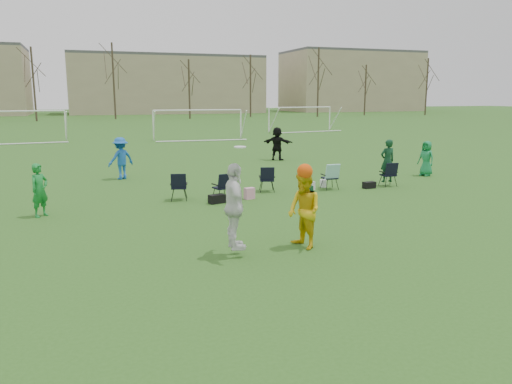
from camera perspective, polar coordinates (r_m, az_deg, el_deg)
name	(u,v)px	position (r m, az deg, el deg)	size (l,w,h in m)	color
ground	(350,267)	(10.98, 10.69, -8.43)	(260.00, 260.00, 0.00)	#2B561B
fielder_green_near	(40,190)	(16.33, -23.50, 0.20)	(0.59, 0.39, 1.62)	#167F2F
fielder_blue	(121,158)	(22.53, -15.20, 3.73)	(1.18, 0.68, 1.83)	#1755AF
fielder_green_far	(426,158)	(23.99, 18.88, 3.66)	(0.77, 0.50, 1.59)	#167C42
fielder_black	(277,144)	(28.28, 2.44, 5.55)	(1.73, 0.55, 1.86)	black
center_contest	(272,208)	(11.53, 1.83, -1.83)	(2.45, 1.18, 2.52)	white
sideline_setup	(303,177)	(19.02, 5.45, 1.69)	(9.18, 2.01, 1.88)	#0E361E
goal_left	(15,117)	(43.22, -25.87, 7.68)	(7.39, 0.76, 2.46)	white
goal_mid	(198,116)	(41.99, -6.66, 8.63)	(7.40, 0.63, 2.46)	white
goal_right	(300,112)	(51.55, 5.10, 9.08)	(7.35, 1.14, 2.46)	white
tree_line	(116,85)	(78.98, -15.68, 11.68)	(110.28, 3.28, 11.40)	#382B21
building_row	(140,83)	(105.63, -13.12, 12.02)	(126.00, 16.00, 13.00)	tan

